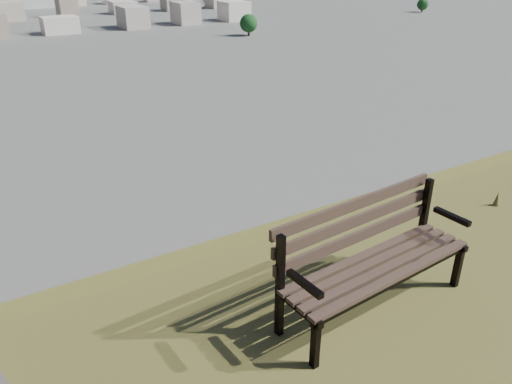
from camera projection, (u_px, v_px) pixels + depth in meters
park_bench at (371, 251)px, 4.21m from camera, size 1.85×0.72×0.95m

